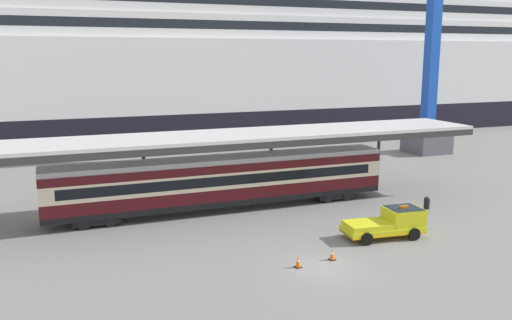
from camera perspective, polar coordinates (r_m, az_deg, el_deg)
ground_plane at (r=30.65m, az=7.19°, el=-11.27°), size 400.00×400.00×0.00m
cruise_ship at (r=80.52m, az=-13.87°, el=13.63°), size 168.56×24.34×44.76m
platform_canopy at (r=40.39m, az=-3.78°, el=2.39°), size 42.52×6.20×5.75m
train_carriage at (r=40.63m, az=-3.55°, el=-2.17°), size 25.86×2.81×4.11m
service_truck at (r=36.04m, az=14.03°, el=-6.40°), size 5.37×2.63×2.02m
traffic_cone_near at (r=30.47m, az=4.48°, el=-10.66°), size 0.36×0.36×0.70m
traffic_cone_mid at (r=31.73m, az=8.07°, el=-9.83°), size 0.36×0.36×0.70m
dockside_crane at (r=68.02m, az=18.84°, el=15.18°), size 15.38×4.40×54.92m
quay_bollard at (r=43.33m, az=17.62°, el=-4.29°), size 0.48×0.48×0.96m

